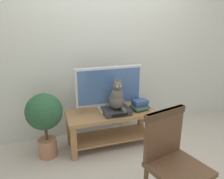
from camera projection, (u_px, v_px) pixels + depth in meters
ground_plane at (133, 171)px, 2.52m from camera, size 12.00×12.00×0.00m
back_wall at (104, 37)px, 3.11m from camera, size 7.00×0.12×2.80m
tv_stand at (111, 122)px, 2.96m from camera, size 1.16×0.48×0.48m
tv at (109, 87)px, 2.87m from camera, size 0.88×0.20×0.59m
media_box at (116, 111)px, 2.86m from camera, size 0.34×0.28×0.07m
cat at (117, 97)px, 2.79m from camera, size 0.19×0.28×0.42m
wooden_chair at (172, 157)px, 1.85m from camera, size 0.52×0.52×0.94m
book_stack at (140, 105)px, 2.96m from camera, size 0.24×0.21×0.14m
potted_plant at (45, 117)px, 2.64m from camera, size 0.44×0.44×0.83m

